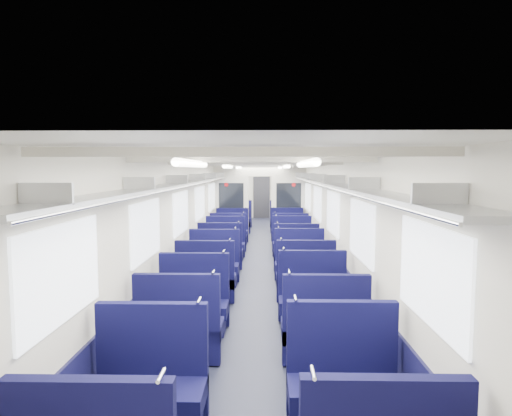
% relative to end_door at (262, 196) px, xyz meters
% --- Properties ---
extents(floor, '(2.80, 18.00, 0.01)m').
position_rel_end_door_xyz_m(floor, '(0.00, -8.94, -1.00)').
color(floor, black).
rests_on(floor, ground).
extents(ceiling, '(2.80, 18.00, 0.01)m').
position_rel_end_door_xyz_m(ceiling, '(0.00, -8.94, 1.35)').
color(ceiling, silver).
rests_on(ceiling, wall_left).
extents(wall_left, '(0.02, 18.00, 2.35)m').
position_rel_end_door_xyz_m(wall_left, '(-1.40, -8.94, 0.18)').
color(wall_left, beige).
rests_on(wall_left, floor).
extents(dado_left, '(0.03, 17.90, 0.70)m').
position_rel_end_door_xyz_m(dado_left, '(-1.39, -8.94, -0.65)').
color(dado_left, black).
rests_on(dado_left, floor).
extents(wall_right, '(0.02, 18.00, 2.35)m').
position_rel_end_door_xyz_m(wall_right, '(1.40, -8.94, 0.18)').
color(wall_right, beige).
rests_on(wall_right, floor).
extents(dado_right, '(0.03, 17.90, 0.70)m').
position_rel_end_door_xyz_m(dado_right, '(1.39, -8.94, -0.65)').
color(dado_right, black).
rests_on(dado_right, floor).
extents(wall_far, '(2.80, 0.02, 2.35)m').
position_rel_end_door_xyz_m(wall_far, '(0.00, 0.06, 0.18)').
color(wall_far, beige).
rests_on(wall_far, floor).
extents(luggage_rack_left, '(0.36, 17.40, 0.18)m').
position_rel_end_door_xyz_m(luggage_rack_left, '(-1.21, -8.94, 0.97)').
color(luggage_rack_left, '#B2B5BA').
rests_on(luggage_rack_left, wall_left).
extents(luggage_rack_right, '(0.36, 17.40, 0.18)m').
position_rel_end_door_xyz_m(luggage_rack_right, '(1.21, -8.94, 0.97)').
color(luggage_rack_right, '#B2B5BA').
rests_on(luggage_rack_right, wall_right).
extents(windows, '(2.78, 15.60, 0.75)m').
position_rel_end_door_xyz_m(windows, '(0.00, -9.40, 0.42)').
color(windows, white).
rests_on(windows, wall_left).
extents(ceiling_fittings, '(2.70, 16.06, 0.11)m').
position_rel_end_door_xyz_m(ceiling_fittings, '(0.00, -9.20, 1.29)').
color(ceiling_fittings, beige).
rests_on(ceiling_fittings, ceiling).
extents(end_door, '(0.75, 0.06, 2.00)m').
position_rel_end_door_xyz_m(end_door, '(0.00, 0.00, 0.00)').
color(end_door, black).
rests_on(end_door, floor).
extents(bulkhead, '(2.80, 0.10, 2.35)m').
position_rel_end_door_xyz_m(bulkhead, '(-0.00, -6.50, 0.23)').
color(bulkhead, beige).
rests_on(bulkhead, floor).
extents(seat_2, '(0.97, 0.54, 1.09)m').
position_rel_end_door_xyz_m(seat_2, '(-0.83, -16.12, -0.67)').
color(seat_2, '#0B0B36').
rests_on(seat_2, floor).
extents(seat_3, '(0.97, 0.54, 1.09)m').
position_rel_end_door_xyz_m(seat_3, '(0.83, -16.04, -0.67)').
color(seat_3, '#0B0B36').
rests_on(seat_3, floor).
extents(seat_4, '(0.97, 0.54, 1.09)m').
position_rel_end_door_xyz_m(seat_4, '(-0.83, -14.82, -0.67)').
color(seat_4, '#0B0B36').
rests_on(seat_4, floor).
extents(seat_5, '(0.97, 0.54, 1.09)m').
position_rel_end_door_xyz_m(seat_5, '(0.83, -14.81, -0.67)').
color(seat_5, '#0B0B36').
rests_on(seat_5, floor).
extents(seat_6, '(0.97, 0.54, 1.09)m').
position_rel_end_door_xyz_m(seat_6, '(-0.83, -13.89, -0.67)').
color(seat_6, '#0B0B36').
rests_on(seat_6, floor).
extents(seat_7, '(0.97, 0.54, 1.09)m').
position_rel_end_door_xyz_m(seat_7, '(0.83, -13.67, -0.67)').
color(seat_7, '#0B0B36').
rests_on(seat_7, floor).
extents(seat_8, '(0.97, 0.54, 1.09)m').
position_rel_end_door_xyz_m(seat_8, '(-0.83, -12.58, -0.67)').
color(seat_8, '#0B0B36').
rests_on(seat_8, floor).
extents(seat_9, '(0.97, 0.54, 1.09)m').
position_rel_end_door_xyz_m(seat_9, '(0.83, -12.50, -0.67)').
color(seat_9, '#0B0B36').
rests_on(seat_9, floor).
extents(seat_10, '(0.97, 0.54, 1.09)m').
position_rel_end_door_xyz_m(seat_10, '(-0.83, -11.51, -0.67)').
color(seat_10, '#0B0B36').
rests_on(seat_10, floor).
extents(seat_11, '(0.97, 0.54, 1.09)m').
position_rel_end_door_xyz_m(seat_11, '(0.83, -11.36, -0.67)').
color(seat_11, '#0B0B36').
rests_on(seat_11, floor).
extents(seat_12, '(0.97, 0.54, 1.09)m').
position_rel_end_door_xyz_m(seat_12, '(-0.83, -10.22, -0.67)').
color(seat_12, '#0B0B36').
rests_on(seat_12, floor).
extents(seat_13, '(0.97, 0.54, 1.09)m').
position_rel_end_door_xyz_m(seat_13, '(0.83, -10.34, -0.67)').
color(seat_13, '#0B0B36').
rests_on(seat_13, floor).
extents(seat_14, '(0.97, 0.54, 1.09)m').
position_rel_end_door_xyz_m(seat_14, '(-0.83, -9.15, -0.67)').
color(seat_14, '#0B0B36').
rests_on(seat_14, floor).
extents(seat_15, '(0.97, 0.54, 1.09)m').
position_rel_end_door_xyz_m(seat_15, '(0.83, -9.05, -0.67)').
color(seat_15, '#0B0B36').
rests_on(seat_15, floor).
extents(seat_16, '(0.97, 0.54, 1.09)m').
position_rel_end_door_xyz_m(seat_16, '(-0.83, -8.13, -0.67)').
color(seat_16, '#0B0B36').
rests_on(seat_16, floor).
extents(seat_17, '(0.97, 0.54, 1.09)m').
position_rel_end_door_xyz_m(seat_17, '(0.83, -8.12, -0.67)').
color(seat_17, '#0B0B36').
rests_on(seat_17, floor).
extents(seat_18, '(0.97, 0.54, 1.09)m').
position_rel_end_door_xyz_m(seat_18, '(-0.83, -6.91, -0.67)').
color(seat_18, '#0B0B36').
rests_on(seat_18, floor).
extents(seat_19, '(0.97, 0.54, 1.09)m').
position_rel_end_door_xyz_m(seat_19, '(0.83, -6.75, -0.67)').
color(seat_19, '#0B0B36').
rests_on(seat_19, floor).
extents(seat_20, '(0.97, 0.54, 1.09)m').
position_rel_end_door_xyz_m(seat_20, '(-0.83, -4.84, -0.67)').
color(seat_20, '#0B0B36').
rests_on(seat_20, floor).
extents(seat_21, '(0.97, 0.54, 1.09)m').
position_rel_end_door_xyz_m(seat_21, '(0.83, -4.74, -0.67)').
color(seat_21, '#0B0B36').
rests_on(seat_21, floor).
extents(seat_22, '(0.97, 0.54, 1.09)m').
position_rel_end_door_xyz_m(seat_22, '(-0.83, -3.59, -0.67)').
color(seat_22, '#0B0B36').
rests_on(seat_22, floor).
extents(seat_23, '(0.97, 0.54, 1.09)m').
position_rel_end_door_xyz_m(seat_23, '(0.83, -3.59, -0.67)').
color(seat_23, '#0B0B36').
rests_on(seat_23, floor).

